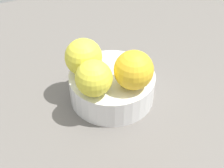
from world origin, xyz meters
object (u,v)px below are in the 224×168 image
(orange_in_bowl_1, at_px, (134,70))
(orange_in_bowl_2, at_px, (94,78))
(fruit_bowl, at_px, (112,87))
(orange_in_bowl_0, at_px, (84,57))

(orange_in_bowl_1, distance_m, orange_in_bowl_2, 0.08)
(fruit_bowl, height_order, orange_in_bowl_0, orange_in_bowl_0)
(fruit_bowl, distance_m, orange_in_bowl_0, 0.09)
(fruit_bowl, bearing_deg, orange_in_bowl_0, -126.94)
(orange_in_bowl_1, height_order, orange_in_bowl_2, orange_in_bowl_1)
(orange_in_bowl_0, bearing_deg, fruit_bowl, 53.06)
(fruit_bowl, distance_m, orange_in_bowl_1, 0.09)
(orange_in_bowl_0, bearing_deg, orange_in_bowl_1, 40.74)
(orange_in_bowl_0, xyz_separation_m, orange_in_bowl_2, (0.07, -0.01, -0.00))
(fruit_bowl, distance_m, orange_in_bowl_2, 0.09)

